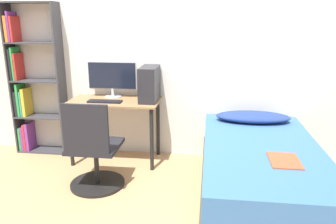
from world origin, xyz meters
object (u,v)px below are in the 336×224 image
(bed, at_px, (260,173))
(pc_tower, at_px, (149,84))
(office_chair, at_px, (94,156))
(bookshelf, at_px, (29,86))
(keyboard, at_px, (105,101))
(monitor, at_px, (112,78))

(bed, relative_size, pc_tower, 4.69)
(office_chair, bearing_deg, bookshelf, 142.08)
(keyboard, bearing_deg, monitor, 86.45)
(bookshelf, xyz_separation_m, office_chair, (1.11, -0.87, -0.51))
(bookshelf, relative_size, bed, 0.93)
(office_chair, relative_size, monitor, 1.54)
(bookshelf, bearing_deg, keyboard, -14.25)
(monitor, relative_size, pc_tower, 1.40)
(bookshelf, xyz_separation_m, keyboard, (1.05, -0.27, -0.10))
(bookshelf, height_order, office_chair, bookshelf)
(pc_tower, bearing_deg, keyboard, -162.94)
(bed, xyz_separation_m, keyboard, (-1.67, 0.62, 0.49))
(bookshelf, distance_m, pc_tower, 1.55)
(bed, distance_m, pc_tower, 1.56)
(bookshelf, xyz_separation_m, monitor, (1.07, 0.00, 0.13))
(office_chair, height_order, pc_tower, pc_tower)
(keyboard, height_order, pc_tower, pc_tower)
(bookshelf, xyz_separation_m, pc_tower, (1.54, -0.12, 0.09))
(monitor, height_order, keyboard, monitor)
(bed, bearing_deg, keyboard, 159.72)
(bookshelf, height_order, pc_tower, bookshelf)
(bookshelf, relative_size, monitor, 3.11)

